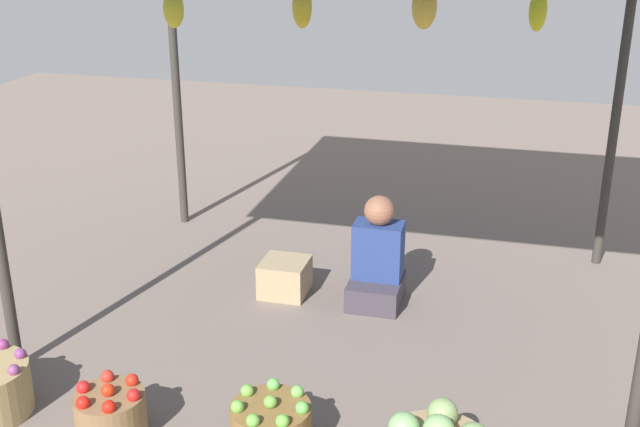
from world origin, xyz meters
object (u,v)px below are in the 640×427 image
object	(u,v)px
basket_red_tomatoes	(111,414)
vendor_person	(377,262)
basket_green_apples	(271,427)
wooden_crate_near_vendor	(285,277)

from	to	relation	value
basket_red_tomatoes	vendor_person	bearing A→B (deg)	60.68
vendor_person	basket_green_apples	distance (m)	1.80
vendor_person	basket_red_tomatoes	world-z (taller)	vendor_person
vendor_person	basket_green_apples	world-z (taller)	vendor_person
basket_green_apples	wooden_crate_near_vendor	size ratio (longest dim) A/B	1.24
basket_green_apples	basket_red_tomatoes	bearing A→B (deg)	-173.68
vendor_person	wooden_crate_near_vendor	size ratio (longest dim) A/B	2.35
vendor_person	basket_red_tomatoes	xyz separation A→B (m)	(-1.05, -1.87, -0.16)
wooden_crate_near_vendor	basket_red_tomatoes	bearing A→B (deg)	-102.10
basket_red_tomatoes	wooden_crate_near_vendor	xyz separation A→B (m)	(0.39, 1.82, -0.01)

